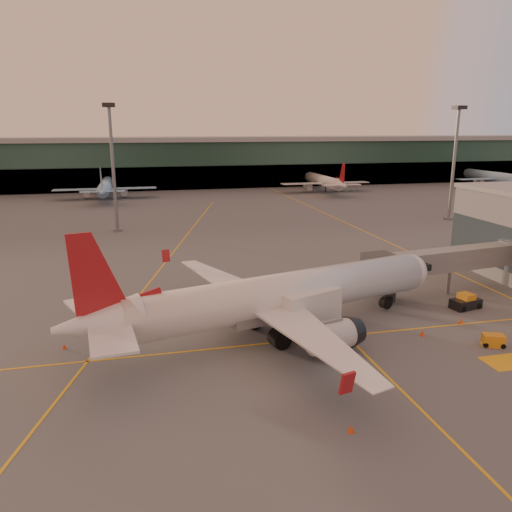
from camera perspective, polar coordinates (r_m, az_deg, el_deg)
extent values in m
plane|color=#4C4F54|center=(47.42, 7.03, -11.94)|extent=(600.00, 600.00, 0.00)
cube|color=gold|center=(51.68, 5.11, -9.56)|extent=(80.00, 0.25, 0.01)
cube|color=gold|center=(87.42, -9.43, 0.42)|extent=(31.30, 115.98, 0.01)
cube|color=gold|center=(120.47, 9.06, 4.31)|extent=(0.25, 160.00, 0.01)
cube|color=gold|center=(43.06, 17.35, -15.46)|extent=(0.25, 30.00, 0.01)
cube|color=#19382D|center=(182.79, -8.55, 10.30)|extent=(400.00, 18.00, 16.00)
cube|color=gray|center=(182.37, -8.65, 13.06)|extent=(400.00, 20.00, 1.60)
cube|color=black|center=(174.69, -8.26, 8.80)|extent=(400.00, 1.00, 8.00)
cube|color=#2D3D47|center=(76.87, 26.05, 0.99)|extent=(0.30, 21.60, 6.00)
cylinder|color=slate|center=(106.15, -15.99, 9.38)|extent=(0.70, 0.70, 25.00)
cube|color=black|center=(105.88, -16.49, 16.23)|extent=(2.40, 2.40, 0.80)
cube|color=slate|center=(107.83, -15.54, 2.89)|extent=(1.60, 1.60, 0.50)
cylinder|color=slate|center=(123.83, 21.66, 9.59)|extent=(0.70, 0.70, 25.00)
cube|color=black|center=(123.60, 22.23, 15.44)|extent=(2.40, 2.40, 0.80)
cube|color=slate|center=(125.28, 21.14, 4.01)|extent=(1.60, 1.60, 0.50)
cylinder|color=silver|center=(51.81, 3.53, -4.28)|extent=(33.98, 12.95, 4.36)
sphere|color=silver|center=(62.06, 17.04, -1.72)|extent=(4.28, 4.28, 4.28)
cube|color=black|center=(62.78, 17.88, -1.08)|extent=(2.63, 3.25, 0.76)
cone|color=silver|center=(45.29, -17.68, -7.37)|extent=(8.28, 5.92, 4.15)
cube|color=silver|center=(41.91, -16.16, -8.90)|extent=(4.34, 7.42, 0.22)
cylinder|color=silver|center=(48.01, 8.53, -9.07)|extent=(5.14, 3.91, 2.84)
cylinder|color=black|center=(49.58, 2.72, -9.37)|extent=(2.29, 1.98, 1.96)
cylinder|color=black|center=(49.34, 2.73, -8.73)|extent=(0.39, 0.39, 1.20)
cube|color=silver|center=(48.77, -18.05, -5.68)|extent=(5.99, 7.86, 0.22)
cylinder|color=silver|center=(58.40, 0.78, -4.54)|extent=(5.14, 3.91, 2.84)
cylinder|color=black|center=(54.13, -0.37, -7.23)|extent=(2.29, 1.98, 1.96)
cylinder|color=black|center=(53.91, -0.37, -6.63)|extent=(0.39, 0.39, 1.20)
cube|color=slate|center=(51.68, 2.32, -5.99)|extent=(11.31, 6.14, 1.75)
cylinder|color=black|center=(60.85, 14.58, -5.21)|extent=(1.55, 1.20, 1.37)
cube|color=slate|center=(68.34, 21.37, -0.36)|extent=(22.09, 5.60, 2.70)
cube|color=#2D3035|center=(62.34, 13.94, -1.14)|extent=(3.84, 3.84, 3.00)
cube|color=#2D3035|center=(64.76, 14.58, -3.80)|extent=(1.60, 2.40, 2.40)
cylinder|color=black|center=(64.10, 14.99, -4.77)|extent=(0.80, 0.40, 0.80)
cylinder|color=black|center=(65.93, 14.10, -4.17)|extent=(0.80, 0.40, 0.80)
cylinder|color=slate|center=(69.11, 21.14, -2.75)|extent=(0.50, 0.50, 3.36)
cylinder|color=slate|center=(76.76, 27.25, -1.73)|extent=(2.40, 2.40, 3.36)
cube|color=#BB1A33|center=(52.44, 6.26, -8.22)|extent=(4.35, 3.84, 1.69)
cube|color=silver|center=(51.27, 6.05, -5.57)|extent=(7.12, 5.02, 3.16)
cylinder|color=black|center=(50.42, 5.49, -9.58)|extent=(1.09, 0.74, 1.01)
cylinder|color=black|center=(52.93, 8.90, -8.49)|extent=(1.09, 0.74, 1.01)
cube|color=orange|center=(55.25, 25.48, -8.68)|extent=(2.33, 1.87, 1.22)
cylinder|color=black|center=(54.69, 24.77, -9.24)|extent=(0.56, 0.42, 0.51)
cylinder|color=black|center=(55.19, 26.40, -9.21)|extent=(0.56, 0.42, 0.51)
cube|color=black|center=(64.93, 22.83, -5.03)|extent=(3.89, 2.60, 1.15)
cube|color=orange|center=(64.69, 22.90, -4.37)|extent=(1.79, 1.95, 0.94)
cylinder|color=black|center=(63.58, 22.60, -5.61)|extent=(0.78, 0.46, 0.73)
cylinder|color=black|center=(65.40, 24.10, -5.22)|extent=(0.78, 0.46, 0.73)
cone|color=red|center=(59.99, 22.35, -6.84)|extent=(0.49, 0.49, 0.63)
cube|color=red|center=(60.09, 22.33, -7.10)|extent=(0.42, 0.42, 0.03)
cone|color=red|center=(52.97, -21.08, -9.61)|extent=(0.42, 0.42, 0.53)
cube|color=red|center=(53.07, -21.05, -9.86)|extent=(0.36, 0.36, 0.03)
cone|color=red|center=(38.07, 10.82, -18.80)|extent=(0.47, 0.47, 0.60)
cube|color=red|center=(38.22, 10.80, -19.16)|extent=(0.41, 0.41, 0.03)
cone|color=red|center=(68.27, -2.47, -3.20)|extent=(0.41, 0.41, 0.53)
cube|color=red|center=(68.34, -2.47, -3.40)|extent=(0.36, 0.36, 0.03)
cone|color=red|center=(55.21, 18.47, -8.33)|extent=(0.48, 0.48, 0.61)
cube|color=red|center=(55.32, 18.45, -8.61)|extent=(0.41, 0.41, 0.03)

